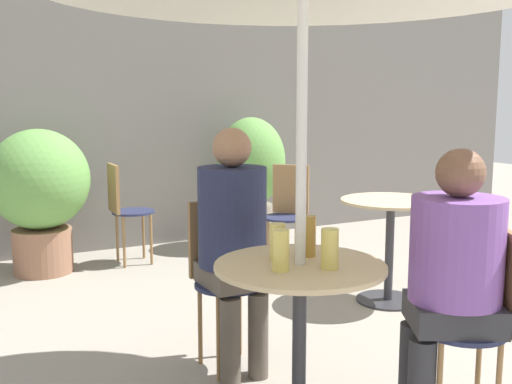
# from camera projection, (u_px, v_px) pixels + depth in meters

# --- Properties ---
(storefront_wall) EXTENTS (10.00, 0.06, 3.00)m
(storefront_wall) POSITION_uv_depth(u_px,v_px,m) (122.00, 92.00, 5.65)
(storefront_wall) COLOR slate
(storefront_wall) RESTS_ON ground_plane
(cafe_table_near) EXTENTS (0.72, 0.72, 0.73)m
(cafe_table_near) POSITION_uv_depth(u_px,v_px,m) (300.00, 310.00, 2.52)
(cafe_table_near) COLOR #2D2D33
(cafe_table_near) RESTS_ON ground_plane
(cafe_table_far) EXTENTS (0.69, 0.69, 0.73)m
(cafe_table_far) POSITION_uv_depth(u_px,v_px,m) (390.00, 229.00, 4.18)
(cafe_table_far) COLOR #2D2D33
(cafe_table_far) RESTS_ON ground_plane
(bistro_chair_0) EXTENTS (0.41, 0.41, 0.88)m
(bistro_chair_0) POSITION_uv_depth(u_px,v_px,m) (483.00, 311.00, 2.50)
(bistro_chair_0) COLOR #232847
(bistro_chair_0) RESTS_ON ground_plane
(bistro_chair_1) EXTENTS (0.37, 0.37, 0.88)m
(bistro_chair_1) POSITION_uv_depth(u_px,v_px,m) (222.00, 266.00, 3.19)
(bistro_chair_1) COLOR #232847
(bistro_chair_1) RESTS_ON ground_plane
(bistro_chair_2) EXTENTS (0.42, 0.42, 0.88)m
(bistro_chair_2) POSITION_uv_depth(u_px,v_px,m) (288.00, 207.00, 5.01)
(bistro_chair_2) COLOR #232847
(bistro_chair_2) RESTS_ON ground_plane
(bistro_chair_3) EXTENTS (0.37, 0.37, 0.88)m
(bistro_chair_3) POSITION_uv_depth(u_px,v_px,m) (123.00, 204.00, 5.16)
(bistro_chair_3) COLOR #232847
(bistro_chair_3) RESTS_ON ground_plane
(seated_person_0) EXTENTS (0.47, 0.46, 1.22)m
(seated_person_0) POSITION_uv_depth(u_px,v_px,m) (451.00, 269.00, 2.47)
(seated_person_0) COLOR #2D2D33
(seated_person_0) RESTS_ON ground_plane
(seated_person_1) EXTENTS (0.35, 0.36, 1.28)m
(seated_person_1) POSITION_uv_depth(u_px,v_px,m) (234.00, 231.00, 3.03)
(seated_person_1) COLOR brown
(seated_person_1) RESTS_ON ground_plane
(beer_glass_0) EXTENTS (0.07, 0.07, 0.17)m
(beer_glass_0) POSITION_uv_depth(u_px,v_px,m) (281.00, 250.00, 2.38)
(beer_glass_0) COLOR #DBC65B
(beer_glass_0) RESTS_ON cafe_table_near
(beer_glass_1) EXTENTS (0.07, 0.07, 0.16)m
(beer_glass_1) POSITION_uv_depth(u_px,v_px,m) (330.00, 249.00, 2.41)
(beer_glass_1) COLOR #DBC65B
(beer_glass_1) RESTS_ON cafe_table_near
(beer_glass_2) EXTENTS (0.06, 0.06, 0.18)m
(beer_glass_2) POSITION_uv_depth(u_px,v_px,m) (309.00, 236.00, 2.60)
(beer_glass_2) COLOR #B28433
(beer_glass_2) RESTS_ON cafe_table_near
(beer_glass_3) EXTENTS (0.07, 0.07, 0.15)m
(beer_glass_3) POSITION_uv_depth(u_px,v_px,m) (278.00, 241.00, 2.58)
(beer_glass_3) COLOR #DBC65B
(beer_glass_3) RESTS_ON cafe_table_near
(potted_plant_0) EXTENTS (0.81, 0.81, 1.19)m
(potted_plant_0) POSITION_uv_depth(u_px,v_px,m) (40.00, 189.00, 4.87)
(potted_plant_0) COLOR #93664C
(potted_plant_0) RESTS_ON ground_plane
(potted_plant_1) EXTENTS (0.66, 0.66, 1.26)m
(potted_plant_1) POSITION_uv_depth(u_px,v_px,m) (251.00, 172.00, 5.80)
(potted_plant_1) COLOR slate
(potted_plant_1) RESTS_ON ground_plane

